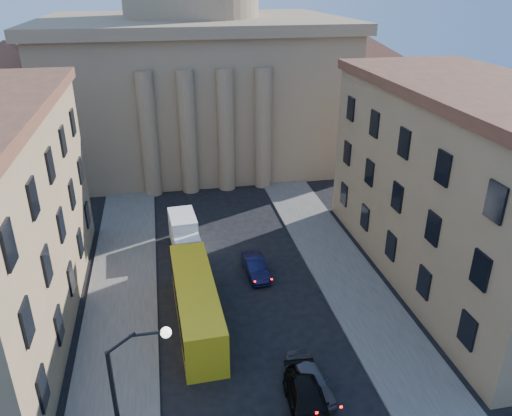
{
  "coord_description": "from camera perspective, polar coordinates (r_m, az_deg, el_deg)",
  "views": [
    {
      "loc": [
        -4.76,
        -8.03,
        21.19
      ],
      "look_at": [
        0.64,
        19.4,
        8.28
      ],
      "focal_mm": 35.0,
      "sensor_mm": 36.0,
      "label": 1
    }
  ],
  "objects": [
    {
      "name": "building_right",
      "position": [
        39.56,
        23.17,
        2.35
      ],
      "size": [
        11.6,
        26.6,
        14.7
      ],
      "color": "#9B7E5B",
      "rests_on": "ground"
    },
    {
      "name": "church",
      "position": [
        64.36,
        -7.06,
        16.29
      ],
      "size": [
        68.02,
        28.76,
        36.6
      ],
      "color": "#8B7655",
      "rests_on": "ground"
    },
    {
      "name": "car_right_mid",
      "position": [
        28.56,
        5.93,
        -21.14
      ],
      "size": [
        2.34,
        5.16,
        1.46
      ],
      "primitive_type": "imported",
      "rotation": [
        0.0,
        0.0,
        -0.06
      ],
      "color": "black",
      "rests_on": "ground"
    },
    {
      "name": "box_truck",
      "position": [
        42.72,
        -8.19,
        -3.09
      ],
      "size": [
        2.45,
        5.5,
        2.95
      ],
      "rotation": [
        0.0,
        0.0,
        0.07
      ],
      "color": "silver",
      "rests_on": "ground"
    },
    {
      "name": "street_lamp",
      "position": [
        22.69,
        -14.35,
        -20.71
      ],
      "size": [
        2.62,
        0.44,
        8.83
      ],
      "color": "black",
      "rests_on": "ground"
    },
    {
      "name": "city_bus",
      "position": [
        33.81,
        -6.84,
        -10.66
      ],
      "size": [
        2.89,
        11.16,
        3.13
      ],
      "rotation": [
        0.0,
        0.0,
        0.03
      ],
      "color": "gold",
      "rests_on": "ground"
    },
    {
      "name": "sidewalk_right",
      "position": [
        36.05,
        13.08,
        -11.82
      ],
      "size": [
        5.0,
        60.0,
        0.15
      ],
      "primitive_type": "cube",
      "color": "#4F4D48",
      "rests_on": "ground"
    },
    {
      "name": "car_right_far",
      "position": [
        29.72,
        6.16,
        -18.87
      ],
      "size": [
        2.14,
        4.49,
        1.48
      ],
      "primitive_type": "imported",
      "rotation": [
        0.0,
        0.0,
        0.09
      ],
      "color": "#48484D",
      "rests_on": "ground"
    },
    {
      "name": "sidewalk_left",
      "position": [
        33.73,
        -15.48,
        -15.06
      ],
      "size": [
        5.0,
        60.0,
        0.15
      ],
      "primitive_type": "cube",
      "color": "#4F4D48",
      "rests_on": "ground"
    },
    {
      "name": "car_right_distant",
      "position": [
        39.19,
        -0.08,
        -6.74
      ],
      "size": [
        1.69,
        4.3,
        1.39
      ],
      "primitive_type": "imported",
      "rotation": [
        0.0,
        0.0,
        0.05
      ],
      "color": "black",
      "rests_on": "ground"
    }
  ]
}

